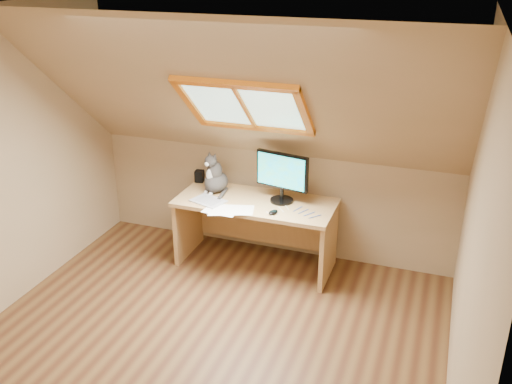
% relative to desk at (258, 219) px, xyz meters
% --- Properties ---
extents(ground, '(3.50, 3.50, 0.00)m').
position_rel_desk_xyz_m(ground, '(0.04, -1.44, -0.45)').
color(ground, brown).
rests_on(ground, ground).
extents(room_shell, '(3.52, 3.52, 2.41)m').
position_rel_desk_xyz_m(room_shell, '(0.04, -1.54, 0.98)').
color(room_shell, tan).
rests_on(room_shell, ground).
extents(desk, '(1.44, 0.63, 0.66)m').
position_rel_desk_xyz_m(desk, '(0.00, 0.00, 0.00)').
color(desk, tan).
rests_on(desk, ground).
extents(monitor, '(0.50, 0.21, 0.46)m').
position_rel_desk_xyz_m(monitor, '(0.23, -0.00, 0.47)').
color(monitor, black).
rests_on(monitor, desk).
extents(cat, '(0.30, 0.33, 0.40)m').
position_rel_desk_xyz_m(cat, '(-0.43, 0.01, 0.35)').
color(cat, '#46413E').
rests_on(cat, desk).
extents(desk_speaker, '(0.09, 0.09, 0.12)m').
position_rel_desk_xyz_m(desk_speaker, '(-0.67, 0.19, 0.27)').
color(desk_speaker, black).
rests_on(desk_speaker, desk).
extents(graphics_tablet, '(0.34, 0.29, 0.01)m').
position_rel_desk_xyz_m(graphics_tablet, '(-0.40, -0.23, 0.22)').
color(graphics_tablet, '#B2B2B7').
rests_on(graphics_tablet, desk).
extents(mouse, '(0.09, 0.12, 0.03)m').
position_rel_desk_xyz_m(mouse, '(0.24, -0.28, 0.23)').
color(mouse, black).
rests_on(mouse, desk).
extents(papers, '(0.35, 0.30, 0.01)m').
position_rel_desk_xyz_m(papers, '(-0.17, -0.32, 0.21)').
color(papers, white).
rests_on(papers, desk).
extents(cables, '(0.51, 0.26, 0.01)m').
position_rel_desk_xyz_m(cables, '(0.41, -0.18, 0.21)').
color(cables, silver).
rests_on(cables, desk).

